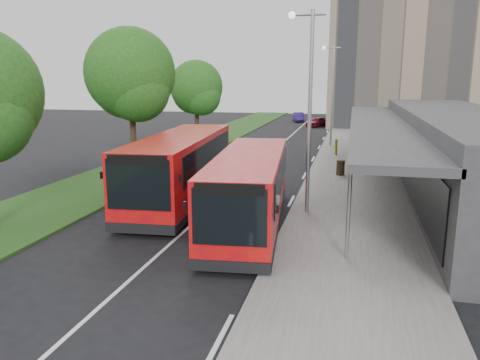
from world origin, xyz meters
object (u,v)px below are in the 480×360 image
object	(u,v)px
bollard	(336,147)
bus_main	(249,190)
car_near	(317,122)
car_far	(299,117)
tree_mid	(131,79)
lamp_post_far	(332,89)
lamp_post_near	(308,100)
bus_second	(181,168)
tree_far	(196,90)
litter_bin	(341,168)

from	to	relation	value
bollard	bus_main	bearing A→B (deg)	-98.49
bus_main	car_near	xyz separation A→B (m)	(-0.39, 39.08, -0.85)
bus_main	car_far	size ratio (longest dim) A/B	2.76
tree_mid	car_near	bearing A→B (deg)	73.54
lamp_post_far	bollard	size ratio (longest dim) A/B	7.10
lamp_post_far	bus_main	world-z (taller)	lamp_post_far
lamp_post_near	bus_second	xyz separation A→B (m)	(-5.74, 0.77, -3.15)
lamp_post_far	car_near	size ratio (longest dim) A/B	2.32
bus_second	car_near	bearing A→B (deg)	79.75
tree_mid	bus_main	xyz separation A→B (m)	(9.23, -9.19, -4.08)
car_near	bus_main	bearing A→B (deg)	-65.34
tree_far	litter_bin	size ratio (longest dim) A/B	8.40
lamp_post_near	bus_main	bearing A→B (deg)	-131.73
lamp_post_far	car_near	distance (m)	17.59
litter_bin	lamp_post_near	bearing A→B (deg)	-98.80
bollard	car_near	xyz separation A→B (m)	(-3.00, 21.62, -0.13)
bus_second	car_far	distance (m)	42.55
tree_far	bus_second	xyz separation A→B (m)	(5.39, -18.28, -3.03)
lamp_post_near	litter_bin	xyz separation A→B (m)	(1.23, 7.95, -4.14)
car_near	car_far	world-z (taller)	car_far
tree_far	tree_mid	bearing A→B (deg)	-90.00
tree_mid	car_near	world-z (taller)	tree_mid
lamp_post_far	litter_bin	bearing A→B (deg)	-84.17
tree_far	lamp_post_near	bearing A→B (deg)	-59.71
lamp_post_near	car_far	distance (m)	43.81
bollard	car_near	distance (m)	21.83
tree_mid	tree_far	world-z (taller)	tree_mid
car_near	lamp_post_far	bearing A→B (deg)	-58.20
lamp_post_near	bus_second	bearing A→B (deg)	172.37
lamp_post_near	car_far	xyz separation A→B (m)	(-5.19, 43.30, -4.12)
lamp_post_far	car_near	bearing A→B (deg)	97.72
lamp_post_far	tree_mid	bearing A→B (deg)	-130.68
tree_far	lamp_post_far	size ratio (longest dim) A/B	0.89
bus_second	car_near	world-z (taller)	bus_second
bus_main	litter_bin	distance (m)	10.60
car_near	car_far	xyz separation A→B (m)	(-2.89, 6.36, 0.01)
bus_second	litter_bin	world-z (taller)	bus_second
tree_far	car_far	world-z (taller)	tree_far
tree_mid	bollard	world-z (taller)	tree_mid
lamp_post_far	car_near	xyz separation A→B (m)	(-2.30, 16.94, -4.13)
tree_far	lamp_post_near	world-z (taller)	lamp_post_near
bollard	car_near	size ratio (longest dim) A/B	0.33
tree_far	bollard	xyz separation A→B (m)	(11.83, -3.73, -3.88)
bus_main	bollard	size ratio (longest dim) A/B	8.94
bollard	lamp_post_near	bearing A→B (deg)	-92.63
car_near	car_far	bearing A→B (deg)	138.56
tree_mid	lamp_post_near	distance (m)	13.20
bus_second	bollard	distance (m)	15.94
tree_far	bus_second	bearing A→B (deg)	-73.57
tree_mid	bus_second	distance (m)	9.18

